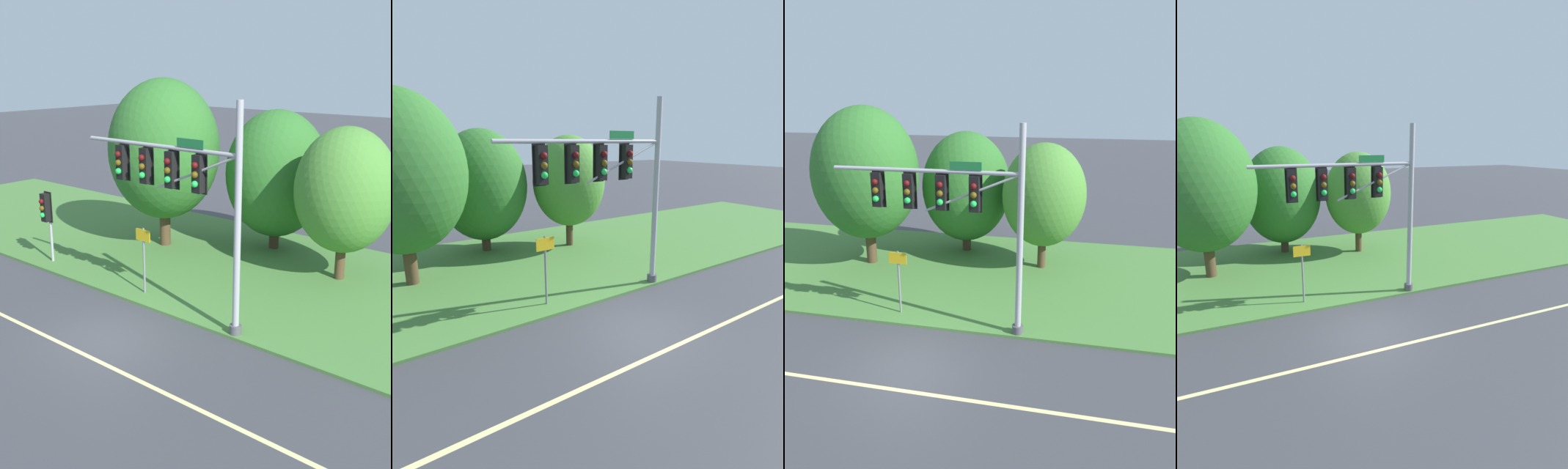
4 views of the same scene
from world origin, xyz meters
The scene contains 8 objects.
ground_plane centered at (0.00, 0.00, 0.00)m, with size 160.00×160.00×0.00m, color #3D3D42.
lane_stripe centered at (0.00, -1.20, 0.00)m, with size 36.00×0.16×0.01m, color beige.
grass_verge centered at (0.00, 8.25, 0.05)m, with size 48.00×11.50×0.10m, color #477A38.
traffic_signal_mast centered at (0.91, 2.76, 4.67)m, with size 6.90×0.49×7.42m.
route_sign_post centered at (-1.62, 3.37, 1.75)m, with size 0.71×0.08×2.56m.
tree_nearest_road centered at (-5.23, 8.38, 4.66)m, with size 5.15×5.15×7.80m.
tree_left_of_mast centered at (-0.96, 11.31, 3.63)m, with size 4.66×4.66×6.45m.
tree_behind_signpost centered at (3.32, 9.57, 3.74)m, with size 3.98×3.98×6.14m.
Camera 4 is at (-4.71, -11.09, 6.72)m, focal length 28.00 mm.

